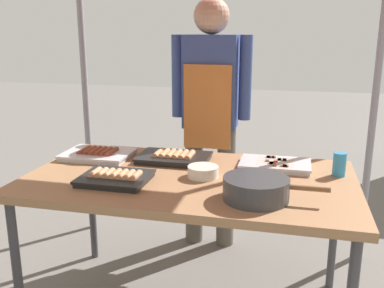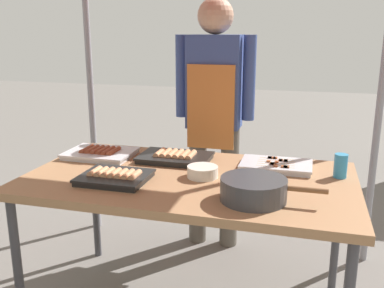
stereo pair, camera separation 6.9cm
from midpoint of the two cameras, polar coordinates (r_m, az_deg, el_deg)
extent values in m
cube|color=#9E724C|center=(2.13, -1.24, -4.76)|extent=(1.60, 0.90, 0.04)
cylinder|color=#3F3F44|center=(2.27, -22.98, -15.09)|extent=(0.04, 0.04, 0.71)
cylinder|color=#3F3F44|center=(2.86, -13.76, -8.01)|extent=(0.04, 0.04, 0.71)
cylinder|color=#3F3F44|center=(2.58, 17.53, -10.87)|extent=(0.04, 0.04, 0.71)
cylinder|color=gray|center=(3.13, -14.63, 7.88)|extent=(0.04, 0.04, 2.19)
cylinder|color=gray|center=(2.80, 22.50, 6.48)|extent=(0.04, 0.04, 2.19)
cube|color=black|center=(2.08, -11.04, -4.66)|extent=(0.31, 0.26, 0.02)
cube|color=black|center=(2.08, -11.06, -4.24)|extent=(0.32, 0.27, 0.01)
cylinder|color=tan|center=(2.12, -13.62, -3.74)|extent=(0.03, 0.11, 0.03)
cylinder|color=tan|center=(2.10, -12.79, -3.83)|extent=(0.03, 0.11, 0.03)
cylinder|color=tan|center=(2.09, -11.94, -3.91)|extent=(0.03, 0.11, 0.03)
cylinder|color=tan|center=(2.07, -11.07, -3.99)|extent=(0.03, 0.11, 0.03)
cylinder|color=tan|center=(2.06, -10.20, -4.08)|extent=(0.03, 0.11, 0.03)
cylinder|color=tan|center=(2.05, -9.31, -4.16)|extent=(0.03, 0.11, 0.03)
cylinder|color=tan|center=(2.03, -8.41, -4.24)|extent=(0.03, 0.11, 0.03)
cube|color=silver|center=(2.29, 10.06, -2.85)|extent=(0.35, 0.23, 0.02)
cube|color=silver|center=(2.28, 10.08, -2.46)|extent=(0.36, 0.24, 0.01)
cylinder|color=tan|center=(2.21, 9.96, -2.90)|extent=(0.19, 0.01, 0.01)
cube|color=#9E512D|center=(2.21, 11.52, -3.00)|extent=(0.02, 0.02, 0.02)
cube|color=#9E512D|center=(2.21, 11.00, -2.97)|extent=(0.02, 0.02, 0.02)
cube|color=#9E512D|center=(2.21, 10.02, -2.91)|extent=(0.02, 0.02, 0.02)
cube|color=#9E512D|center=(2.21, 11.30, -2.99)|extent=(0.02, 0.02, 0.02)
cylinder|color=tan|center=(2.25, 10.03, -2.63)|extent=(0.19, 0.01, 0.01)
cube|color=#9E512D|center=(2.25, 9.87, -2.62)|extent=(0.02, 0.02, 0.02)
cube|color=#9E512D|center=(2.25, 9.59, -2.60)|extent=(0.02, 0.02, 0.02)
cube|color=#9E512D|center=(2.25, 9.52, -2.60)|extent=(0.02, 0.02, 0.02)
cylinder|color=tan|center=(2.28, 10.09, -2.37)|extent=(0.19, 0.01, 0.01)
cube|color=#9E512D|center=(2.28, 10.14, -2.37)|extent=(0.02, 0.02, 0.02)
cube|color=#9E512D|center=(2.28, 9.09, -2.31)|extent=(0.02, 0.02, 0.02)
cylinder|color=tan|center=(2.31, 10.15, -2.11)|extent=(0.19, 0.01, 0.01)
cube|color=#9E512D|center=(2.31, 10.68, -2.14)|extent=(0.02, 0.02, 0.02)
cube|color=#9E512D|center=(2.31, 10.59, -2.14)|extent=(0.02, 0.02, 0.02)
cube|color=#9E512D|center=(2.31, 11.29, -2.18)|extent=(0.02, 0.02, 0.02)
cube|color=#9E512D|center=(2.31, 11.27, -2.18)|extent=(0.02, 0.02, 0.02)
cylinder|color=tan|center=(2.35, 10.20, -1.86)|extent=(0.19, 0.01, 0.01)
cube|color=#9E512D|center=(2.35, 9.95, -1.85)|extent=(0.02, 0.02, 0.02)
cube|color=#9E512D|center=(2.35, 9.23, -1.80)|extent=(0.02, 0.02, 0.02)
cube|color=#9E512D|center=(2.35, 9.73, -1.83)|extent=(0.02, 0.02, 0.02)
cube|color=#9E512D|center=(2.35, 9.26, -1.80)|extent=(0.02, 0.02, 0.02)
cube|color=silver|center=(2.49, -13.08, -1.51)|extent=(0.36, 0.27, 0.02)
cube|color=silver|center=(2.49, -13.10, -1.16)|extent=(0.37, 0.28, 0.01)
cylinder|color=brown|center=(2.53, -14.80, -0.83)|extent=(0.03, 0.14, 0.03)
cylinder|color=brown|center=(2.51, -14.13, -0.88)|extent=(0.03, 0.14, 0.03)
cylinder|color=brown|center=(2.50, -13.45, -0.93)|extent=(0.03, 0.14, 0.03)
cylinder|color=brown|center=(2.48, -12.77, -0.98)|extent=(0.03, 0.14, 0.03)
cylinder|color=brown|center=(2.47, -12.07, -1.03)|extent=(0.03, 0.14, 0.03)
cylinder|color=brown|center=(2.45, -11.37, -1.09)|extent=(0.03, 0.14, 0.03)
cube|color=black|center=(2.37, -3.23, -2.00)|extent=(0.38, 0.25, 0.02)
cube|color=black|center=(2.37, -3.24, -1.63)|extent=(0.39, 0.26, 0.01)
cylinder|color=tan|center=(2.39, -5.31, -1.24)|extent=(0.03, 0.13, 0.03)
cylinder|color=tan|center=(2.38, -4.49, -1.30)|extent=(0.03, 0.13, 0.03)
cylinder|color=tan|center=(2.37, -3.66, -1.36)|extent=(0.03, 0.13, 0.03)
cylinder|color=tan|center=(2.36, -2.82, -1.41)|extent=(0.03, 0.13, 0.03)
cylinder|color=tan|center=(2.35, -1.97, -1.47)|extent=(0.03, 0.13, 0.03)
cylinder|color=tan|center=(2.34, -1.12, -1.53)|extent=(0.03, 0.13, 0.03)
cylinder|color=#38383A|center=(1.84, 7.39, -5.87)|extent=(0.28, 0.28, 0.10)
cylinder|color=brown|center=(1.82, 14.31, -5.73)|extent=(0.16, 0.02, 0.02)
cylinder|color=#386B33|center=(1.83, 7.43, -4.74)|extent=(0.26, 0.26, 0.01)
cylinder|color=silver|center=(2.10, 0.52, -3.68)|extent=(0.15, 0.15, 0.06)
cylinder|color=#338CBF|center=(2.22, 18.06, -2.58)|extent=(0.06, 0.06, 0.12)
cylinder|color=#595147|center=(2.98, -0.38, -5.39)|extent=(0.12, 0.12, 0.83)
cylinder|color=#595147|center=(2.94, 3.80, -5.73)|extent=(0.12, 0.12, 0.83)
cube|color=#384C8C|center=(2.79, 1.81, 8.22)|extent=(0.34, 0.20, 0.59)
cube|color=#CC7233|center=(2.71, 1.31, 4.87)|extent=(0.30, 0.02, 0.53)
cylinder|color=#384C8C|center=(2.84, -2.59, 8.92)|extent=(0.08, 0.08, 0.53)
cylinder|color=#384C8C|center=(2.75, 6.35, 8.66)|extent=(0.08, 0.08, 0.53)
sphere|color=tan|center=(2.78, 1.88, 16.58)|extent=(0.22, 0.22, 0.22)
camera|label=1|loc=(0.03, -90.93, -0.24)|focal=40.35mm
camera|label=2|loc=(0.03, 89.07, 0.24)|focal=40.35mm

